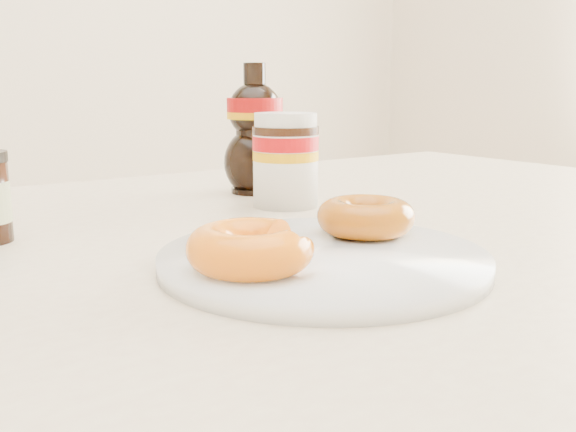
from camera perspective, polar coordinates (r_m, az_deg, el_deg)
dining_table at (r=0.72m, az=0.84°, el=-7.21°), size 1.40×0.90×0.75m
plate at (r=0.53m, az=3.14°, el=-3.82°), size 0.27×0.27×0.01m
donut_bitten at (r=0.47m, az=-3.37°, el=-2.84°), size 0.12×0.12×0.03m
donut_whole at (r=0.59m, az=6.92°, el=-0.04°), size 0.12×0.12×0.03m
nutella_jar at (r=0.79m, az=-0.21°, el=5.33°), size 0.08×0.08×0.11m
syrup_bottle at (r=0.89m, az=-2.94°, el=7.74°), size 0.10×0.09×0.18m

